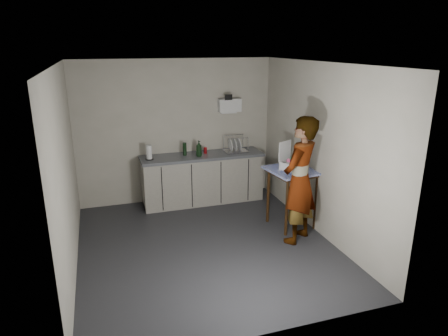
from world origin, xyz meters
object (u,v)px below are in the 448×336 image
object	(u,v)px
side_table	(293,177)
standing_man	(300,181)
dark_bottle	(185,149)
paper_towel	(149,153)
dish_rack	(235,148)
soap_bottle	(199,149)
kitchen_counter	(202,180)
bakery_box	(292,163)
soda_can	(205,150)

from	to	relation	value
side_table	standing_man	xyz separation A→B (m)	(-0.15, -0.49, 0.11)
side_table	dark_bottle	size ratio (longest dim) A/B	4.13
paper_towel	dish_rack	size ratio (longest dim) A/B	0.60
dark_bottle	dish_rack	distance (m)	0.95
soap_bottle	paper_towel	bearing A→B (deg)	176.09
kitchen_counter	soap_bottle	size ratio (longest dim) A/B	7.88
side_table	soap_bottle	bearing A→B (deg)	123.81
side_table	bakery_box	distance (m)	0.22
dark_bottle	dish_rack	world-z (taller)	dish_rack
kitchen_counter	soda_can	bearing A→B (deg)	38.60
standing_man	soda_can	distance (m)	2.18
standing_man	bakery_box	world-z (taller)	standing_man
kitchen_counter	dish_rack	distance (m)	0.85
side_table	soap_bottle	xyz separation A→B (m)	(-1.18, 1.35, 0.22)
kitchen_counter	side_table	xyz separation A→B (m)	(1.10, -1.44, 0.41)
kitchen_counter	standing_man	xyz separation A→B (m)	(0.95, -1.93, 0.52)
side_table	dark_bottle	distance (m)	2.06
kitchen_counter	paper_towel	world-z (taller)	paper_towel
side_table	dark_bottle	bearing A→B (deg)	126.05
dark_bottle	bakery_box	distance (m)	2.03
standing_man	paper_towel	bearing A→B (deg)	-81.46
soap_bottle	side_table	bearing A→B (deg)	-48.94
soda_can	dark_bottle	size ratio (longest dim) A/B	0.48
soap_bottle	bakery_box	size ratio (longest dim) A/B	0.66
kitchen_counter	paper_towel	distance (m)	1.13
standing_man	soap_bottle	size ratio (longest dim) A/B	6.66
kitchen_counter	bakery_box	size ratio (longest dim) A/B	5.23
bakery_box	dish_rack	bearing A→B (deg)	78.10
soda_can	dish_rack	distance (m)	0.57
side_table	soap_bottle	size ratio (longest dim) A/B	3.38
dish_rack	bakery_box	distance (m)	1.50
standing_man	dish_rack	distance (m)	1.96
dark_bottle	standing_man	bearing A→B (deg)	-57.52
dark_bottle	soda_can	bearing A→B (deg)	2.21
kitchen_counter	soap_bottle	xyz separation A→B (m)	(-0.08, -0.09, 0.63)
dish_rack	bakery_box	size ratio (longest dim) A/B	0.99
side_table	kitchen_counter	bearing A→B (deg)	120.04
standing_man	dark_bottle	bearing A→B (deg)	-94.11
standing_man	soda_can	bearing A→B (deg)	-102.97
soda_can	paper_towel	world-z (taller)	paper_towel
soap_bottle	kitchen_counter	bearing A→B (deg)	49.16
side_table	dish_rack	distance (m)	1.52
kitchen_counter	bakery_box	world-z (taller)	bakery_box
soda_can	bakery_box	world-z (taller)	bakery_box
dark_bottle	paper_towel	distance (m)	0.65
side_table	dish_rack	world-z (taller)	dish_rack
kitchen_counter	soda_can	distance (m)	0.55
dish_rack	standing_man	bearing A→B (deg)	-80.89
soda_can	dish_rack	size ratio (longest dim) A/B	0.26
soap_bottle	soda_can	size ratio (longest dim) A/B	2.53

